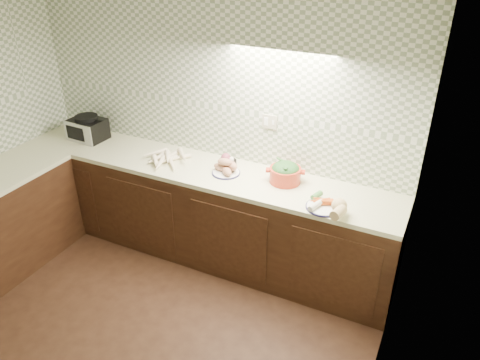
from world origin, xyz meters
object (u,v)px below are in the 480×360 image
at_px(onion_bowl, 227,162).
at_px(dutch_oven, 285,173).
at_px(toaster_oven, 88,128).
at_px(veg_plate, 331,205).
at_px(parsnip_pile, 162,160).
at_px(sweet_potato_plate, 226,168).

xyz_separation_m(onion_bowl, dutch_oven, (0.56, -0.04, 0.04)).
relative_size(onion_bowl, dutch_oven, 0.49).
bearing_deg(onion_bowl, toaster_oven, -177.60).
distance_m(onion_bowl, veg_plate, 1.07).
xyz_separation_m(toaster_oven, onion_bowl, (1.52, 0.06, -0.07)).
bearing_deg(veg_plate, parsnip_pile, 176.17).
height_order(sweet_potato_plate, dutch_oven, dutch_oven).
bearing_deg(parsnip_pile, dutch_oven, 8.12).
bearing_deg(onion_bowl, veg_plate, -16.53).
height_order(toaster_oven, parsnip_pile, toaster_oven).
relative_size(sweet_potato_plate, onion_bowl, 1.57).
bearing_deg(parsnip_pile, onion_bowl, 19.91).
relative_size(parsnip_pile, sweet_potato_plate, 1.62).
bearing_deg(sweet_potato_plate, veg_plate, -11.03).
distance_m(sweet_potato_plate, veg_plate, 0.99).
relative_size(sweet_potato_plate, veg_plate, 0.71).
distance_m(onion_bowl, dutch_oven, 0.56).
distance_m(parsnip_pile, veg_plate, 1.58).
xyz_separation_m(toaster_oven, parsnip_pile, (0.97, -0.14, -0.08)).
height_order(onion_bowl, dutch_oven, dutch_oven).
relative_size(toaster_oven, sweet_potato_plate, 1.39).
bearing_deg(toaster_oven, parsnip_pile, -5.40).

